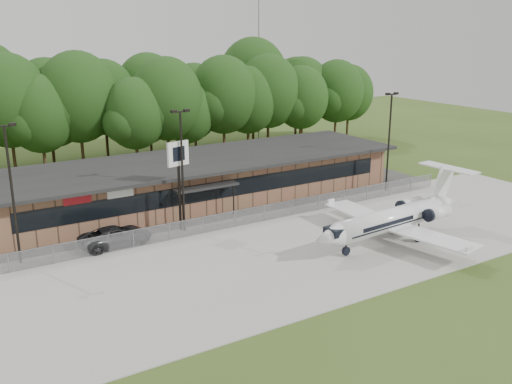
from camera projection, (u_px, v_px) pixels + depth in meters
ground at (363, 292)px, 36.94m from camera, size 160.00×160.00×0.00m
apron at (291, 251)px, 43.46m from camera, size 64.00×18.00×0.08m
parking_lot at (220, 212)px, 52.86m from camera, size 50.00×9.00×0.06m
terminal at (198, 179)px, 55.89m from camera, size 41.00×11.65×4.30m
fence at (245, 217)px, 48.98m from camera, size 46.00×0.04×1.52m
treeline at (131, 104)px, 69.16m from camera, size 72.00×12.00×15.00m
radio_mast at (259, 55)px, 83.78m from camera, size 0.20×0.20×25.00m
light_pole_left at (11, 184)px, 39.66m from camera, size 1.55×0.30×10.23m
light_pole_mid at (182, 162)px, 46.23m from camera, size 1.55×0.30×10.23m
light_pole_right at (389, 135)px, 57.84m from camera, size 1.55×0.30×10.23m
business_jet at (395, 219)px, 44.97m from camera, size 15.98×14.25×5.38m
suv at (116, 236)px, 44.52m from camera, size 5.85×3.10×1.57m
pole_sign at (178, 163)px, 46.41m from camera, size 2.00×0.65×7.63m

